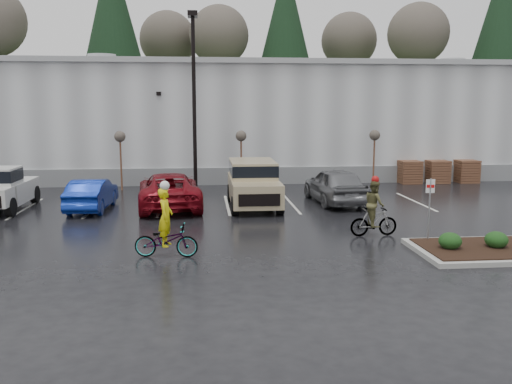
{
  "coord_description": "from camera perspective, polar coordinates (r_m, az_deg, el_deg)",
  "views": [
    {
      "loc": [
        -3.54,
        -16.61,
        4.56
      ],
      "look_at": [
        -1.59,
        3.58,
        1.3
      ],
      "focal_mm": 38.0,
      "sensor_mm": 36.0,
      "label": 1
    }
  ],
  "objects": [
    {
      "name": "pallet_stack_b",
      "position": [
        33.78,
        18.54,
        2.05
      ],
      "size": [
        1.2,
        1.2,
        1.35
      ],
      "primitive_type": "cube",
      "color": "#502C20",
      "rests_on": "ground"
    },
    {
      "name": "car_blue",
      "position": [
        24.84,
        -16.89,
        -0.23
      ],
      "size": [
        1.66,
        4.26,
        1.38
      ],
      "primitive_type": "imported",
      "rotation": [
        0.0,
        0.0,
        3.1
      ],
      "color": "navy",
      "rests_on": "ground"
    },
    {
      "name": "cyclist_olive",
      "position": [
        19.42,
        12.32,
        -2.27
      ],
      "size": [
        1.68,
        0.82,
        2.14
      ],
      "rotation": [
        0.0,
        0.0,
        1.65
      ],
      "color": "#3F3F44",
      "rests_on": "ground"
    },
    {
      "name": "warehouse",
      "position": [
        38.78,
        -0.28,
        7.78
      ],
      "size": [
        60.5,
        15.5,
        7.2
      ],
      "color": "#A7A9AB",
      "rests_on": "ground"
    },
    {
      "name": "shrub_b",
      "position": [
        18.51,
        23.98,
        -4.62
      ],
      "size": [
        0.7,
        0.7,
        0.52
      ],
      "primitive_type": "ellipsoid",
      "color": "#163813",
      "rests_on": "curb_island"
    },
    {
      "name": "fire_lane_sign",
      "position": [
        18.61,
        17.8,
        -1.07
      ],
      "size": [
        0.3,
        0.05,
        2.2
      ],
      "color": "gray",
      "rests_on": "ground"
    },
    {
      "name": "pickup_white",
      "position": [
        26.4,
        -25.12,
        0.47
      ],
      "size": [
        2.1,
        5.2,
        1.96
      ],
      "primitive_type": null,
      "color": "beige",
      "rests_on": "ground"
    },
    {
      "name": "car_red",
      "position": [
        24.53,
        -9.12,
        0.18
      ],
      "size": [
        3.14,
        5.92,
        1.58
      ],
      "primitive_type": "imported",
      "rotation": [
        0.0,
        0.0,
        3.23
      ],
      "color": "maroon",
      "rests_on": "ground"
    },
    {
      "name": "lamppost",
      "position": [
        28.64,
        -6.56,
        11.32
      ],
      "size": [
        0.5,
        1.0,
        9.22
      ],
      "color": "black",
      "rests_on": "ground"
    },
    {
      "name": "sapling_east",
      "position": [
        31.17,
        12.38,
        5.55
      ],
      "size": [
        0.6,
        0.6,
        3.2
      ],
      "color": "#502C20",
      "rests_on": "ground"
    },
    {
      "name": "cyclist_hivis",
      "position": [
        16.61,
        -9.45,
        -4.35
      ],
      "size": [
        2.0,
        0.9,
        2.34
      ],
      "rotation": [
        0.0,
        0.0,
        1.45
      ],
      "color": "#3F3F44",
      "rests_on": "ground"
    },
    {
      "name": "wooded_ridge",
      "position": [
        61.73,
        -2.25,
        7.67
      ],
      "size": [
        80.0,
        25.0,
        6.0
      ],
      "primitive_type": "cube",
      "color": "#1C3A18",
      "rests_on": "ground"
    },
    {
      "name": "ground",
      "position": [
        17.59,
        6.33,
        -5.95
      ],
      "size": [
        120.0,
        120.0,
        0.0
      ],
      "primitive_type": "plane",
      "color": "black",
      "rests_on": "ground"
    },
    {
      "name": "car_grey",
      "position": [
        25.67,
        8.31,
        0.71
      ],
      "size": [
        2.35,
        5.08,
        1.69
      ],
      "primitive_type": "imported",
      "rotation": [
        0.0,
        0.0,
        3.21
      ],
      "color": "slate",
      "rests_on": "ground"
    },
    {
      "name": "suv_tan",
      "position": [
        24.4,
        -0.25,
        0.81
      ],
      "size": [
        2.2,
        5.1,
        2.06
      ],
      "primitive_type": null,
      "color": "tan",
      "rests_on": "ground"
    },
    {
      "name": "pallet_stack_c",
      "position": [
        34.55,
        21.27,
        2.05
      ],
      "size": [
        1.2,
        1.2,
        1.35
      ],
      "primitive_type": "cube",
      "color": "#502C20",
      "rests_on": "ground"
    },
    {
      "name": "sapling_west",
      "position": [
        30.0,
        -14.12,
        5.35
      ],
      "size": [
        0.6,
        0.6,
        3.2
      ],
      "color": "#502C20",
      "rests_on": "ground"
    },
    {
      "name": "sapling_mid",
      "position": [
        29.74,
        -1.58,
        5.59
      ],
      "size": [
        0.6,
        0.6,
        3.2
      ],
      "color": "#502C20",
      "rests_on": "ground"
    },
    {
      "name": "pallet_stack_a",
      "position": [
        33.12,
        15.85,
        2.04
      ],
      "size": [
        1.2,
        1.2,
        1.35
      ],
      "primitive_type": "cube",
      "color": "#502C20",
      "rests_on": "ground"
    },
    {
      "name": "shrub_a",
      "position": [
        17.83,
        19.76,
        -4.87
      ],
      "size": [
        0.7,
        0.7,
        0.52
      ],
      "primitive_type": "ellipsoid",
      "color": "#163813",
      "rests_on": "curb_island"
    }
  ]
}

